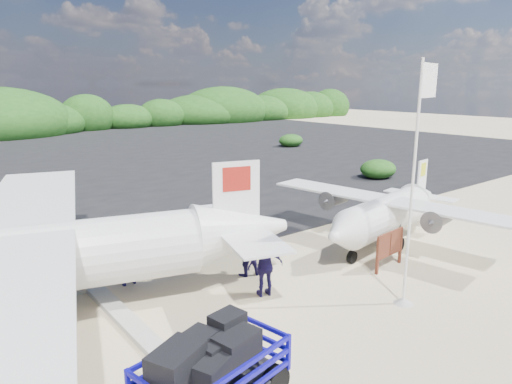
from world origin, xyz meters
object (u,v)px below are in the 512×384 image
crew_c (265,266)px  aircraft_large (198,160)px  crew_a (127,258)px  signboard (388,268)px  crew_b (246,248)px  flagpole (403,303)px

crew_c → aircraft_large: bearing=-98.3°
aircraft_large → crew_a: bearing=70.7°
crew_a → aircraft_large: 23.58m
signboard → crew_c: crew_c is taller
crew_a → crew_b: (3.29, -1.67, 0.05)m
signboard → crew_a: bearing=145.2°
crew_a → signboard: bearing=149.5°
flagpole → aircraft_large: (8.36, 25.00, 0.00)m
crew_b → aircraft_large: 23.27m
flagpole → crew_a: size_ratio=3.85×
flagpole → signboard: bearing=45.2°
crew_a → crew_c: bearing=131.0°
aircraft_large → crew_c: bearing=80.4°
crew_b → aircraft_large: size_ratio=0.11×
signboard → crew_a: size_ratio=0.93×
crew_b → aircraft_large: (10.64, 20.67, -0.91)m
flagpole → aircraft_large: 26.37m
flagpole → aircraft_large: bearing=71.5°
crew_a → crew_b: crew_b is taller
crew_b → signboard: bearing=164.7°
crew_c → crew_a: bearing=-30.0°
signboard → crew_a: (-7.36, 4.20, 0.87)m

